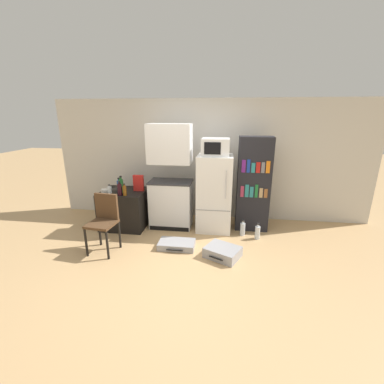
{
  "coord_description": "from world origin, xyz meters",
  "views": [
    {
      "loc": [
        0.54,
        -3.21,
        2.11
      ],
      "look_at": [
        -0.01,
        0.85,
        0.86
      ],
      "focal_mm": 24.0,
      "sensor_mm": 36.0,
      "label": 1
    }
  ],
  "objects_px": {
    "kitchen_hutch": "(171,181)",
    "bowl": "(106,190)",
    "refrigerator": "(214,194)",
    "bottle_amber_beer": "(125,191)",
    "chair": "(104,218)",
    "microwave": "(216,147)",
    "bottle_wine_dark": "(120,189)",
    "bottle_blue_soda": "(119,186)",
    "cereal_box": "(139,183)",
    "suitcase_large_flat": "(223,252)",
    "suitcase_small_flat": "(177,244)",
    "bottle_green_tall": "(121,186)",
    "water_bottle_front": "(243,229)",
    "bookshelf": "(253,185)",
    "water_bottle_middle": "(258,232)",
    "side_table": "(125,209)",
    "bottle_clear_short": "(110,190)"
  },
  "relations": [
    {
      "from": "kitchen_hutch",
      "to": "bowl",
      "type": "height_order",
      "value": "kitchen_hutch"
    },
    {
      "from": "refrigerator",
      "to": "bottle_amber_beer",
      "type": "xyz_separation_m",
      "value": [
        -1.58,
        -0.36,
        0.1
      ]
    },
    {
      "from": "bottle_amber_beer",
      "to": "chair",
      "type": "relative_size",
      "value": 0.24
    },
    {
      "from": "microwave",
      "to": "bottle_wine_dark",
      "type": "bearing_deg",
      "value": -168.0
    },
    {
      "from": "bottle_blue_soda",
      "to": "cereal_box",
      "type": "height_order",
      "value": "cereal_box"
    },
    {
      "from": "bottle_amber_beer",
      "to": "cereal_box",
      "type": "bearing_deg",
      "value": 65.78
    },
    {
      "from": "kitchen_hutch",
      "to": "refrigerator",
      "type": "distance_m",
      "value": 0.85
    },
    {
      "from": "kitchen_hutch",
      "to": "suitcase_large_flat",
      "type": "bearing_deg",
      "value": -45.5
    },
    {
      "from": "bottle_blue_soda",
      "to": "suitcase_small_flat",
      "type": "relative_size",
      "value": 0.45
    },
    {
      "from": "refrigerator",
      "to": "chair",
      "type": "xyz_separation_m",
      "value": [
        -1.67,
        -1.01,
        -0.15
      ]
    },
    {
      "from": "bottle_amber_beer",
      "to": "chair",
      "type": "distance_m",
      "value": 0.7
    },
    {
      "from": "refrigerator",
      "to": "suitcase_large_flat",
      "type": "xyz_separation_m",
      "value": [
        0.19,
        -1.0,
        -0.63
      ]
    },
    {
      "from": "microwave",
      "to": "bottle_green_tall",
      "type": "xyz_separation_m",
      "value": [
        -1.71,
        -0.19,
        -0.71
      ]
    },
    {
      "from": "bottle_wine_dark",
      "to": "water_bottle_front",
      "type": "distance_m",
      "value": 2.32
    },
    {
      "from": "suitcase_large_flat",
      "to": "refrigerator",
      "type": "bearing_deg",
      "value": 127.34
    },
    {
      "from": "refrigerator",
      "to": "suitcase_small_flat",
      "type": "relative_size",
      "value": 2.39
    },
    {
      "from": "suitcase_large_flat",
      "to": "bottle_amber_beer",
      "type": "bearing_deg",
      "value": -173.54
    },
    {
      "from": "bookshelf",
      "to": "water_bottle_middle",
      "type": "xyz_separation_m",
      "value": [
        0.08,
        -0.44,
        -0.75
      ]
    },
    {
      "from": "refrigerator",
      "to": "chair",
      "type": "bearing_deg",
      "value": -148.96
    },
    {
      "from": "side_table",
      "to": "suitcase_small_flat",
      "type": "relative_size",
      "value": 1.4
    },
    {
      "from": "kitchen_hutch",
      "to": "bowl",
      "type": "distance_m",
      "value": 1.23
    },
    {
      "from": "side_table",
      "to": "bottle_blue_soda",
      "type": "distance_m",
      "value": 0.47
    },
    {
      "from": "microwave",
      "to": "chair",
      "type": "xyz_separation_m",
      "value": [
        -1.67,
        -1.01,
        -1.01
      ]
    },
    {
      "from": "bottle_green_tall",
      "to": "bottle_clear_short",
      "type": "height_order",
      "value": "bottle_green_tall"
    },
    {
      "from": "side_table",
      "to": "bowl",
      "type": "relative_size",
      "value": 4.74
    },
    {
      "from": "microwave",
      "to": "bottle_wine_dark",
      "type": "height_order",
      "value": "microwave"
    },
    {
      "from": "microwave",
      "to": "cereal_box",
      "type": "bearing_deg",
      "value": -178.9
    },
    {
      "from": "side_table",
      "to": "refrigerator",
      "type": "height_order",
      "value": "refrigerator"
    },
    {
      "from": "side_table",
      "to": "microwave",
      "type": "distance_m",
      "value": 2.1
    },
    {
      "from": "bottle_blue_soda",
      "to": "water_bottle_middle",
      "type": "xyz_separation_m",
      "value": [
        2.56,
        -0.19,
        -0.7
      ]
    },
    {
      "from": "bottle_blue_soda",
      "to": "suitcase_small_flat",
      "type": "height_order",
      "value": "bottle_blue_soda"
    },
    {
      "from": "bottle_green_tall",
      "to": "suitcase_large_flat",
      "type": "xyz_separation_m",
      "value": [
        1.9,
        -0.81,
        -0.77
      ]
    },
    {
      "from": "bottle_green_tall",
      "to": "suitcase_small_flat",
      "type": "relative_size",
      "value": 0.54
    },
    {
      "from": "chair",
      "to": "water_bottle_front",
      "type": "distance_m",
      "value": 2.39
    },
    {
      "from": "bottle_clear_short",
      "to": "water_bottle_front",
      "type": "bearing_deg",
      "value": 2.51
    },
    {
      "from": "suitcase_small_flat",
      "to": "water_bottle_middle",
      "type": "distance_m",
      "value": 1.44
    },
    {
      "from": "bottle_clear_short",
      "to": "suitcase_large_flat",
      "type": "relative_size",
      "value": 0.29
    },
    {
      "from": "microwave",
      "to": "water_bottle_middle",
      "type": "distance_m",
      "value": 1.67
    },
    {
      "from": "bottle_clear_short",
      "to": "bottle_wine_dark",
      "type": "bearing_deg",
      "value": -11.82
    },
    {
      "from": "water_bottle_middle",
      "to": "bottle_amber_beer",
      "type": "bearing_deg",
      "value": -179.01
    },
    {
      "from": "kitchen_hutch",
      "to": "bottle_amber_beer",
      "type": "relative_size",
      "value": 8.87
    },
    {
      "from": "side_table",
      "to": "refrigerator",
      "type": "bearing_deg",
      "value": 2.95
    },
    {
      "from": "refrigerator",
      "to": "bottle_blue_soda",
      "type": "distance_m",
      "value": 1.79
    },
    {
      "from": "microwave",
      "to": "bottle_green_tall",
      "type": "distance_m",
      "value": 1.86
    },
    {
      "from": "chair",
      "to": "suitcase_small_flat",
      "type": "xyz_separation_m",
      "value": [
        1.11,
        0.2,
        -0.5
      ]
    },
    {
      "from": "suitcase_small_flat",
      "to": "water_bottle_middle",
      "type": "relative_size",
      "value": 2.0
    },
    {
      "from": "bottle_green_tall",
      "to": "bowl",
      "type": "bearing_deg",
      "value": 177.51
    },
    {
      "from": "side_table",
      "to": "bowl",
      "type": "height_order",
      "value": "bowl"
    },
    {
      "from": "microwave",
      "to": "bookshelf",
      "type": "bearing_deg",
      "value": 9.88
    },
    {
      "from": "refrigerator",
      "to": "bottle_blue_soda",
      "type": "height_order",
      "value": "refrigerator"
    }
  ]
}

